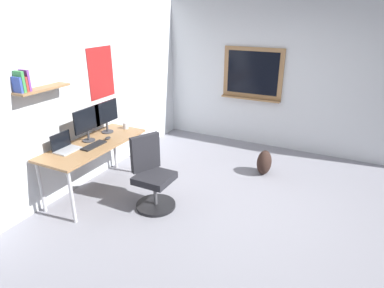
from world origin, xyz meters
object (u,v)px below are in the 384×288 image
(laptop, at_px, (65,146))
(monitor_secondary, at_px, (106,115))
(desk, at_px, (94,148))
(backpack, at_px, (264,162))
(keyboard, at_px, (94,145))
(office_chair, at_px, (152,177))
(monitor_primary, at_px, (87,122))
(coffee_mug, at_px, (126,126))
(computer_mouse, at_px, (108,138))

(laptop, bearing_deg, monitor_secondary, -3.56)
(desk, distance_m, laptop, 0.40)
(laptop, bearing_deg, backpack, -47.52)
(laptop, distance_m, keyboard, 0.36)
(laptop, height_order, keyboard, laptop)
(office_chair, height_order, monitor_primary, monitor_primary)
(office_chair, distance_m, coffee_mug, 1.13)
(keyboard, height_order, computer_mouse, computer_mouse)
(office_chair, distance_m, monitor_secondary, 1.23)
(desk, relative_size, keyboard, 4.19)
(office_chair, bearing_deg, monitor_secondary, 69.19)
(office_chair, height_order, computer_mouse, office_chair)
(desk, bearing_deg, coffee_mug, -2.56)
(computer_mouse, bearing_deg, monitor_primary, 131.67)
(monitor_secondary, bearing_deg, desk, -166.35)
(office_chair, relative_size, computer_mouse, 9.13)
(keyboard, relative_size, backpack, 0.94)
(keyboard, bearing_deg, laptop, 139.49)
(monitor_secondary, relative_size, keyboard, 1.25)
(office_chair, distance_m, computer_mouse, 0.90)
(computer_mouse, bearing_deg, monitor_secondary, 39.33)
(office_chair, bearing_deg, laptop, 110.69)
(computer_mouse, height_order, backpack, computer_mouse)
(desk, relative_size, laptop, 5.01)
(laptop, bearing_deg, desk, -23.51)
(keyboard, xyz_separation_m, coffee_mug, (0.75, 0.05, 0.04))
(office_chair, xyz_separation_m, coffee_mug, (0.63, 0.87, 0.38))
(monitor_secondary, distance_m, coffee_mug, 0.36)
(office_chair, xyz_separation_m, computer_mouse, (0.16, 0.82, 0.35))
(desk, xyz_separation_m, office_chair, (0.05, -0.90, -0.26))
(monitor_secondary, distance_m, computer_mouse, 0.38)
(keyboard, xyz_separation_m, computer_mouse, (0.28, -0.00, 0.01))
(monitor_secondary, bearing_deg, backpack, -60.68)
(monitor_primary, xyz_separation_m, coffee_mug, (0.64, -0.13, -0.22))
(desk, height_order, office_chair, office_chair)
(laptop, distance_m, monitor_primary, 0.45)
(computer_mouse, distance_m, backpack, 2.40)
(monitor_primary, relative_size, coffee_mug, 5.04)
(coffee_mug, xyz_separation_m, backpack, (0.91, -1.93, -0.59))
(desk, distance_m, coffee_mug, 0.69)
(laptop, bearing_deg, monitor_primary, -7.09)
(desk, xyz_separation_m, laptop, (-0.35, 0.15, 0.12))
(laptop, xyz_separation_m, coffee_mug, (1.03, -0.18, -0.01))
(office_chair, xyz_separation_m, backpack, (1.54, -1.07, -0.21))
(desk, bearing_deg, monitor_secondary, 13.65)
(monitor_primary, bearing_deg, coffee_mug, -11.86)
(coffee_mug, bearing_deg, monitor_primary, 168.14)
(laptop, height_order, coffee_mug, laptop)
(monitor_primary, bearing_deg, backpack, -53.16)
(desk, bearing_deg, monitor_primary, 69.48)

